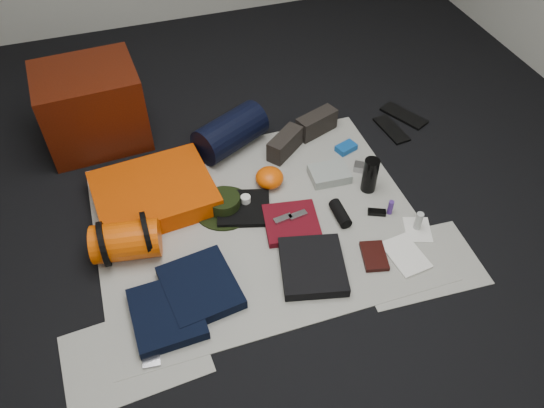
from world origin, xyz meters
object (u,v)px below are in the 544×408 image
object	(u,v)px
stuff_sack	(126,241)
water_bottle	(370,175)
navy_duffel	(230,132)
compact_camera	(363,168)
paperback_book	(374,256)
red_cabinet	(92,107)
sleeping_pad	(154,193)

from	to	relation	value
stuff_sack	water_bottle	size ratio (longest dim) A/B	1.55
navy_duffel	compact_camera	distance (m)	0.78
compact_camera	paperback_book	xyz separation A→B (m)	(-0.21, -0.58, -0.01)
navy_duffel	water_bottle	distance (m)	0.83
stuff_sack	water_bottle	bearing A→B (deg)	1.97
red_cabinet	sleeping_pad	bearing A→B (deg)	-74.00
paperback_book	red_cabinet	bearing A→B (deg)	144.27
water_bottle	red_cabinet	bearing A→B (deg)	145.91
sleeping_pad	compact_camera	world-z (taller)	sleeping_pad
red_cabinet	water_bottle	world-z (taller)	red_cabinet
sleeping_pad	water_bottle	world-z (taller)	water_bottle
water_bottle	navy_duffel	bearing A→B (deg)	137.06
water_bottle	stuff_sack	bearing A→B (deg)	-178.03
navy_duffel	sleeping_pad	bearing A→B (deg)	-176.46
red_cabinet	water_bottle	size ratio (longest dim) A/B	2.72
navy_duffel	paperback_book	distance (m)	1.10
red_cabinet	navy_duffel	xyz separation A→B (m)	(0.72, -0.33, -0.11)
water_bottle	compact_camera	xyz separation A→B (m)	(0.04, 0.14, -0.08)
sleeping_pad	compact_camera	distance (m)	1.15
stuff_sack	water_bottle	xyz separation A→B (m)	(1.28, 0.04, 0.01)
stuff_sack	navy_duffel	xyz separation A→B (m)	(0.67, 0.61, 0.02)
sleeping_pad	paperback_book	size ratio (longest dim) A/B	3.47
water_bottle	compact_camera	world-z (taller)	water_bottle
navy_duffel	water_bottle	xyz separation A→B (m)	(0.61, -0.57, -0.01)
red_cabinet	sleeping_pad	distance (m)	0.69
sleeping_pad	compact_camera	size ratio (longest dim) A/B	6.06
water_bottle	paperback_book	distance (m)	0.48
sleeping_pad	navy_duffel	world-z (taller)	navy_duffel
sleeping_pad	water_bottle	distance (m)	1.14
red_cabinet	stuff_sack	distance (m)	0.95
navy_duffel	compact_camera	xyz separation A→B (m)	(0.65, -0.42, -0.09)
sleeping_pad	water_bottle	size ratio (longest dim) A/B	2.96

